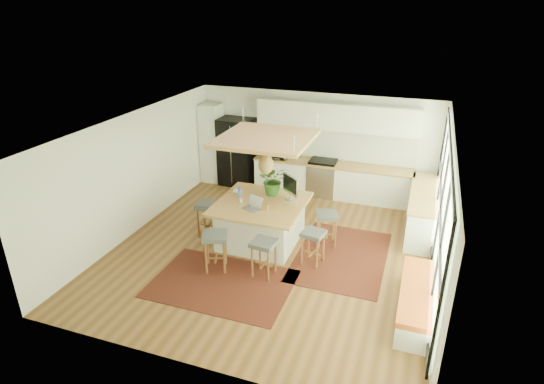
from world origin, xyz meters
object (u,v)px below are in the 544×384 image
at_px(fridge, 237,153).
at_px(microwave, 277,151).
at_px(stool_near_left, 216,253).
at_px(stool_left_side, 209,221).
at_px(stool_right_back, 326,229).
at_px(laptop, 252,204).
at_px(stool_near_right, 264,259).
at_px(island, 261,222).
at_px(island_plant, 273,183).
at_px(stool_right_front, 313,248).
at_px(monitor, 290,188).

distance_m(fridge, microwave, 1.23).
bearing_deg(stool_near_left, stool_left_side, 121.93).
height_order(stool_right_back, stool_left_side, stool_left_side).
relative_size(laptop, microwave, 0.66).
distance_m(stool_near_right, laptop, 1.25).
relative_size(island, laptop, 4.83).
distance_m(stool_right_back, island_plant, 1.54).
relative_size(fridge, microwave, 3.28).
bearing_deg(stool_near_right, island_plant, 103.34).
bearing_deg(stool_near_left, microwave, 92.06).
height_order(stool_left_side, laptop, laptop).
height_order(stool_right_front, stool_right_back, stool_right_back).
bearing_deg(laptop, stool_right_front, 15.51).
relative_size(stool_left_side, microwave, 1.37).
bearing_deg(island_plant, laptop, -100.28).
xyz_separation_m(laptop, monitor, (0.60, 0.73, 0.14)).
xyz_separation_m(fridge, island_plant, (1.91, -2.39, 0.27)).
relative_size(stool_right_back, island_plant, 1.13).
xyz_separation_m(island, stool_near_right, (0.52, -1.22, -0.11)).
bearing_deg(stool_near_right, microwave, 105.17).
distance_m(stool_left_side, microwave, 3.17).
relative_size(stool_right_back, monitor, 1.27).
bearing_deg(stool_left_side, monitor, 16.66).
height_order(stool_near_right, stool_right_back, stool_right_back).
distance_m(stool_right_front, monitor, 1.42).
distance_m(stool_near_left, stool_near_right, 0.97).
bearing_deg(stool_near_left, island_plant, 73.77).
bearing_deg(island, stool_left_side, -173.27).
bearing_deg(stool_right_back, fridge, 140.99).
xyz_separation_m(stool_near_right, microwave, (-1.11, 4.09, 0.77)).
xyz_separation_m(stool_right_front, island_plant, (-1.19, 1.03, 0.84)).
xyz_separation_m(island, stool_left_side, (-1.19, -0.14, -0.11)).
bearing_deg(monitor, island_plant, -157.15).
bearing_deg(stool_near_left, laptop, 68.65).
bearing_deg(stool_near_right, laptop, 123.81).
bearing_deg(stool_right_front, stool_right_back, 84.17).
bearing_deg(stool_near_right, monitor, 89.16).
bearing_deg(monitor, microwave, 156.58).
relative_size(fridge, monitor, 3.22).
bearing_deg(island_plant, fridge, 128.59).
height_order(fridge, stool_right_back, fridge).
bearing_deg(stool_left_side, island_plant, 27.48).
distance_m(stool_right_back, laptop, 1.74).
relative_size(stool_right_back, stool_left_side, 0.95).
xyz_separation_m(fridge, island, (1.81, -2.92, -0.46)).
relative_size(stool_near_left, stool_left_side, 0.99).
height_order(fridge, island, fridge).
relative_size(stool_near_right, stool_right_back, 0.99).
distance_m(stool_near_left, stool_left_side, 1.41).
distance_m(stool_right_front, island_plant, 1.78).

